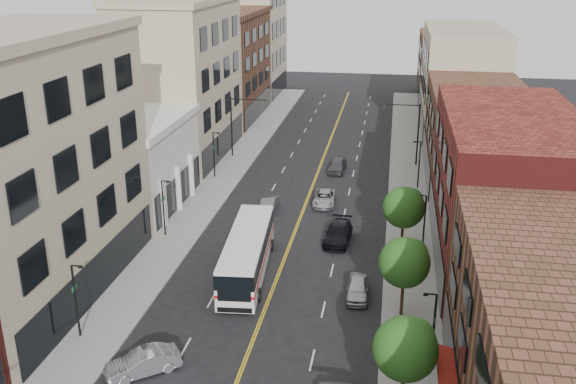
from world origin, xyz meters
The scene contains 29 objects.
sidewalk_left centered at (-10.00, 35.00, 0.07)m, with size 4.00×110.00×0.15m, color gray.
sidewalk_right centered at (10.00, 35.00, 0.07)m, with size 4.00×110.00×0.15m, color gray.
bldg_l_tanoffice centered at (-17.00, 13.00, 9.00)m, with size 10.00×22.00×18.00m, color tan.
bldg_l_white centered at (-17.00, 31.00, 4.00)m, with size 10.00×14.00×8.00m, color silver.
bldg_l_far_a centered at (-17.00, 48.00, 9.00)m, with size 10.00×20.00×18.00m, color tan.
bldg_l_far_b centered at (-17.00, 68.00, 7.50)m, with size 10.00×20.00×15.00m, color brown.
bldg_l_far_c centered at (-17.00, 86.00, 10.00)m, with size 10.00×16.00×20.00m, color tan.
bldg_r_mid centered at (17.00, 24.00, 6.00)m, with size 10.00×22.00×12.00m, color #5D1A18.
bldg_r_far_a centered at (17.00, 45.00, 5.00)m, with size 10.00×20.00×10.00m, color brown.
bldg_r_far_b centered at (17.00, 66.00, 7.00)m, with size 10.00×22.00×14.00m, color tan.
bldg_r_far_c centered at (17.00, 86.00, 5.50)m, with size 10.00×18.00×11.00m, color brown.
tree_r_1 centered at (9.39, 4.07, 4.13)m, with size 3.40×3.40×5.59m.
tree_r_2 centered at (9.39, 14.07, 4.13)m, with size 3.40×3.40×5.59m.
tree_r_3 centered at (9.39, 24.07, 4.13)m, with size 3.40×3.40×5.59m.
lamp_l_1 centered at (-10.95, 8.00, 2.97)m, with size 0.81×0.55×5.05m.
lamp_l_2 centered at (-10.95, 24.00, 2.97)m, with size 0.81×0.55×5.05m.
lamp_l_3 centered at (-10.95, 40.00, 2.97)m, with size 0.81×0.55×5.05m.
lamp_r_1 centered at (10.95, 8.00, 2.97)m, with size 0.81×0.55×5.05m.
lamp_r_2 centered at (10.95, 24.00, 2.97)m, with size 0.81×0.55×5.05m.
lamp_r_3 centered at (10.95, 40.00, 2.97)m, with size 0.81×0.55×5.05m.
signal_mast_left centered at (-10.27, 48.00, 4.65)m, with size 4.49×0.18×7.20m.
signal_mast_right centered at (10.27, 48.00, 4.65)m, with size 4.49×0.18×7.20m.
city_bus centered at (-2.36, 18.38, 1.88)m, with size 3.80×12.75×3.23m.
car_angle_b centered at (-5.60, 5.11, 0.72)m, with size 1.52×4.36×1.44m, color silver.
car_parked_far centered at (6.20, 16.18, 0.67)m, with size 1.59×3.95×1.35m, color #A5A8AD.
car_lane_behind centered at (-3.26, 31.79, 0.65)m, with size 1.37×3.94×1.30m, color #4E4E53.
car_lane_a centered at (3.97, 25.45, 0.75)m, with size 2.10×5.18×1.50m, color black.
car_lane_b centered at (1.83, 34.00, 0.64)m, with size 2.14×4.63×1.29m, color #ADB0B5.
car_lane_c centered at (2.13, 44.42, 0.75)m, with size 1.76×4.38×1.49m, color #414146.
Camera 1 is at (7.95, -24.71, 23.01)m, focal length 40.00 mm.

